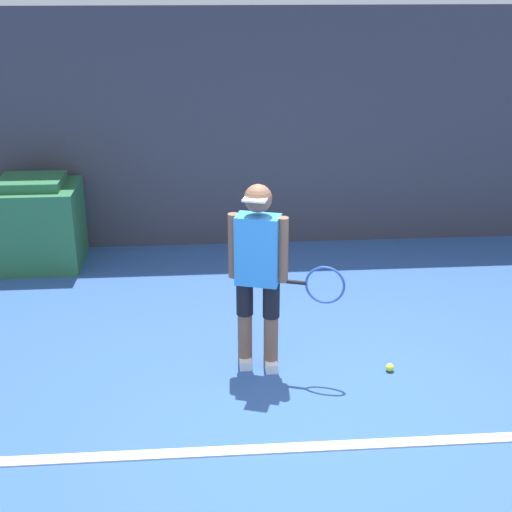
% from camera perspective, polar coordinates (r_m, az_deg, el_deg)
% --- Properties ---
extents(ground_plane, '(24.00, 24.00, 0.00)m').
position_cam_1_polar(ground_plane, '(5.60, 4.20, -11.56)').
color(ground_plane, '#2D5193').
extents(back_wall, '(24.00, 0.10, 2.74)m').
position_cam_1_polar(back_wall, '(8.37, 0.89, 10.04)').
color(back_wall, '#383842').
rests_on(back_wall, ground_plane).
extents(court_baseline, '(21.60, 0.10, 0.01)m').
position_cam_1_polar(court_baseline, '(5.14, 5.15, -14.94)').
color(court_baseline, white).
rests_on(court_baseline, ground_plane).
extents(tennis_player, '(0.90, 0.37, 1.58)m').
position_cam_1_polar(tennis_player, '(5.66, 0.29, -1.14)').
color(tennis_player, brown).
rests_on(tennis_player, ground_plane).
extents(tennis_ball, '(0.07, 0.07, 0.07)m').
position_cam_1_polar(tennis_ball, '(6.06, 10.66, -8.76)').
color(tennis_ball, '#D1E533').
rests_on(tennis_ball, ground_plane).
extents(covered_chair, '(0.97, 0.84, 1.00)m').
position_cam_1_polar(covered_chair, '(8.28, -17.20, 2.51)').
color(covered_chair, '#28663D').
rests_on(covered_chair, ground_plane).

